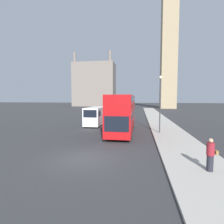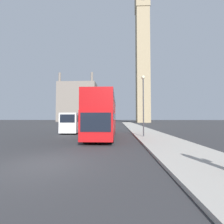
% 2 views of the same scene
% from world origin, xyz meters
% --- Properties ---
extents(ground_plane, '(300.00, 300.00, 0.00)m').
position_xyz_m(ground_plane, '(0.00, 0.00, 0.00)').
color(ground_plane, '#333335').
extents(sidewalk_strip, '(3.81, 120.00, 0.15)m').
position_xyz_m(sidewalk_strip, '(6.90, 0.00, 0.07)').
color(sidewalk_strip, '#ADA89E').
rests_on(sidewalk_strip, ground_plane).
extents(clock_tower, '(6.27, 6.44, 70.53)m').
position_xyz_m(clock_tower, '(14.54, 61.33, 36.15)').
color(clock_tower, tan).
rests_on(clock_tower, ground_plane).
extents(building_block_distant, '(20.68, 10.93, 26.54)m').
position_xyz_m(building_block_distant, '(-19.47, 77.23, 10.92)').
color(building_block_distant, slate).
rests_on(building_block_distant, ground_plane).
extents(red_double_decker_bus, '(2.50, 10.33, 4.23)m').
position_xyz_m(red_double_decker_bus, '(1.62, 9.27, 2.36)').
color(red_double_decker_bus, '#B71114').
rests_on(red_double_decker_bus, ground_plane).
extents(white_van, '(2.11, 5.88, 2.62)m').
position_xyz_m(white_van, '(-2.75, 13.89, 1.40)').
color(white_van, white).
rests_on(white_van, ground_plane).
extents(pedestrian, '(0.54, 0.38, 1.71)m').
position_xyz_m(pedestrian, '(7.21, -1.20, 1.00)').
color(pedestrian, '#23232D').
rests_on(pedestrian, sidewalk_strip).
extents(street_lamp, '(0.36, 0.36, 6.18)m').
position_xyz_m(street_lamp, '(5.78, 8.93, 4.17)').
color(street_lamp, '#38383D').
rests_on(street_lamp, sidewalk_strip).
extents(parked_sedan, '(1.81, 4.59, 1.54)m').
position_xyz_m(parked_sedan, '(-2.06, 39.11, 0.70)').
color(parked_sedan, black).
rests_on(parked_sedan, ground_plane).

